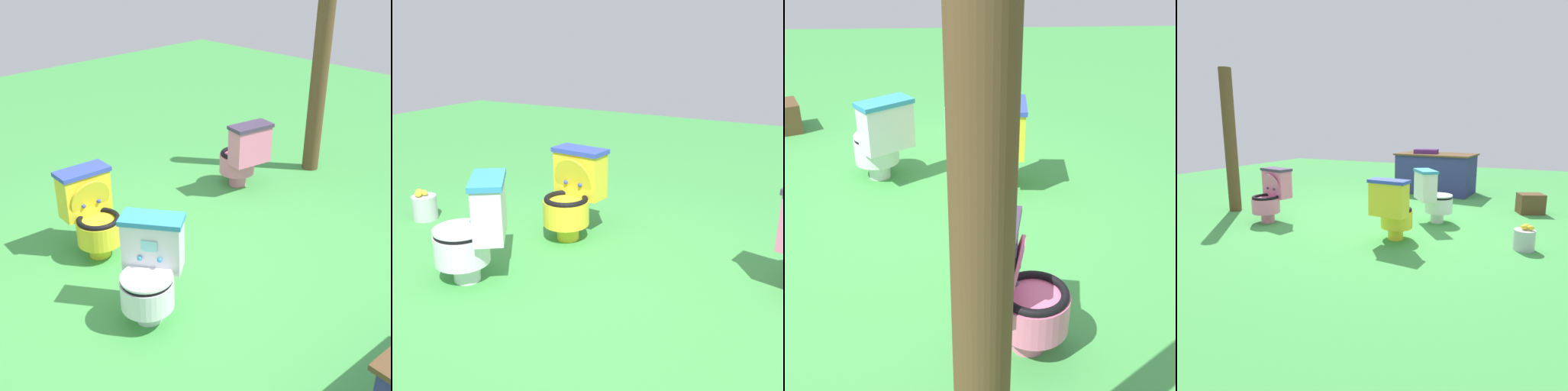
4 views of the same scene
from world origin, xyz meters
TOP-DOWN VIEW (x-y plane):
  - ground at (0.00, 0.00)m, footprint 14.00×14.00m
  - toilet_white at (0.61, 0.09)m, footprint 0.63×0.61m
  - toilet_yellow at (0.43, -0.86)m, footprint 0.45×0.52m
  - lemon_bucket at (1.79, -0.52)m, footprint 0.22×0.22m

SIDE VIEW (x-z plane):
  - ground at x=0.00m, z-range 0.00..0.00m
  - lemon_bucket at x=1.79m, z-range -0.02..0.26m
  - toilet_white at x=0.61m, z-range 0.01..0.73m
  - toilet_yellow at x=0.43m, z-range 0.01..0.74m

